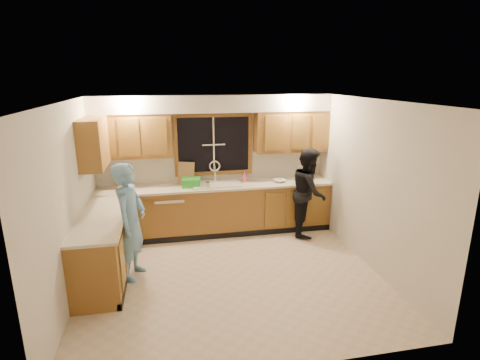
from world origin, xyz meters
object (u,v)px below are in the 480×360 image
sink (216,188)px  knife_block (120,183)px  stove (97,266)px  soap_bottle (244,176)px  woman (309,192)px  bowl (280,181)px  dishwasher (170,215)px  man (131,222)px  dish_crate (191,182)px

sink → knife_block: sink is taller
stove → soap_bottle: bearing=39.7°
woman → knife_block: size_ratio=8.09×
soap_bottle → bowl: size_ratio=0.85×
stove → woman: 3.74m
woman → soap_bottle: 1.21m
knife_block → bowl: size_ratio=0.91×
knife_block → bowl: (2.84, -0.12, -0.07)m
sink → knife_block: (-1.67, 0.06, 0.15)m
sink → soap_bottle: sink is taller
dishwasher → stove: size_ratio=0.91×
man → knife_block: size_ratio=8.54×
sink → soap_bottle: bearing=12.5°
woman → bowl: woman is taller
sink → woman: size_ratio=0.54×
man → bowl: man is taller
stove → soap_bottle: (2.34, 1.94, 0.56)m
dishwasher → man: (-0.55, -1.33, 0.43)m
knife_block → soap_bottle: size_ratio=1.07×
dish_crate → bowl: (1.62, -0.05, -0.05)m
stove → soap_bottle: 3.10m
sink → knife_block: 1.68m
stove → man: (0.40, 0.48, 0.39)m
woman → soap_bottle: (-1.08, 0.49, 0.21)m
dish_crate → soap_bottle: 1.00m
man → knife_block: 1.44m
sink → dishwasher: (-0.85, -0.01, -0.45)m
man → bowl: (2.57, 1.28, 0.10)m
woman → dish_crate: woman is taller
stove → bowl: size_ratio=4.15×
stove → soap_bottle: soap_bottle is taller
stove → bowl: bowl is taller
woman → dish_crate: bearing=102.2°
sink → dish_crate: size_ratio=2.72×
dishwasher → bowl: 2.09m
soap_bottle → man: bearing=-142.9°
dishwasher → knife_block: 1.03m
knife_block → sink: bearing=-26.2°
stove → dishwasher: bearing=62.3°
dish_crate → soap_bottle: size_ratio=1.72×
dish_crate → soap_bottle: soap_bottle is taller
soap_bottle → sink: bearing=-167.5°
dishwasher → woman: bearing=-8.2°
stove → knife_block: (0.13, 1.88, 0.57)m
sink → dish_crate: 0.47m
soap_bottle → bowl: soap_bottle is taller
dish_crate → dishwasher: bearing=179.7°
dishwasher → woman: (2.48, -0.36, 0.39)m
dishwasher → stove: 2.04m
woman → knife_block: woman is taller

